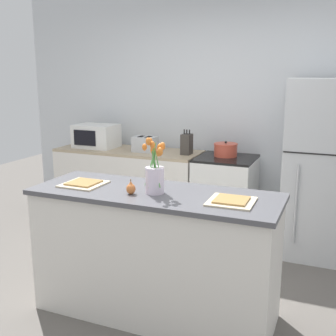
{
  "coord_description": "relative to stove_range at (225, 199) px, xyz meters",
  "views": [
    {
      "loc": [
        1.2,
        -2.63,
        1.79
      ],
      "look_at": [
        0.0,
        0.25,
        1.08
      ],
      "focal_mm": 45.0,
      "sensor_mm": 36.0,
      "label": 1
    }
  ],
  "objects": [
    {
      "name": "stove_range",
      "position": [
        0.0,
        0.0,
        0.0
      ],
      "size": [
        0.6,
        0.61,
        0.92
      ],
      "color": "silver",
      "rests_on": "ground_plane"
    },
    {
      "name": "back_counter",
      "position": [
        -1.16,
        0.0,
        0.0
      ],
      "size": [
        1.68,
        0.6,
        0.92
      ],
      "color": "silver",
      "rests_on": "ground_plane"
    },
    {
      "name": "microwave",
      "position": [
        -1.58,
        -0.0,
        0.59
      ],
      "size": [
        0.48,
        0.37,
        0.27
      ],
      "color": "white",
      "rests_on": "back_counter"
    },
    {
      "name": "back_wall",
      "position": [
        -0.1,
        0.4,
        0.89
      ],
      "size": [
        5.2,
        0.08,
        2.7
      ],
      "color": "silver",
      "rests_on": "ground_plane"
    },
    {
      "name": "toaster",
      "position": [
        -0.92,
        -0.04,
        0.55
      ],
      "size": [
        0.28,
        0.18,
        0.17
      ],
      "color": "#B7BABC",
      "rests_on": "back_counter"
    },
    {
      "name": "kitchen_island",
      "position": [
        -0.1,
        -1.6,
        0.02
      ],
      "size": [
        1.8,
        0.66,
        0.96
      ],
      "color": "silver",
      "rests_on": "ground_plane"
    },
    {
      "name": "plate_setting_right",
      "position": [
        0.47,
        -1.64,
        0.51
      ],
      "size": [
        0.3,
        0.3,
        0.02
      ],
      "color": "beige",
      "rests_on": "kitchen_island"
    },
    {
      "name": "refrigerator",
      "position": [
        0.95,
        0.0,
        0.41
      ],
      "size": [
        0.68,
        0.67,
        1.74
      ],
      "color": "#B7BABC",
      "rests_on": "ground_plane"
    },
    {
      "name": "flower_vase",
      "position": [
        -0.08,
        -1.63,
        0.64
      ],
      "size": [
        0.17,
        0.15,
        0.4
      ],
      "color": "silver",
      "rests_on": "kitchen_island"
    },
    {
      "name": "cooking_pot",
      "position": [
        -0.02,
        0.05,
        0.53
      ],
      "size": [
        0.25,
        0.25,
        0.16
      ],
      "color": "#CC4C38",
      "rests_on": "stove_range"
    },
    {
      "name": "knife_block",
      "position": [
        -0.44,
        0.0,
        0.57
      ],
      "size": [
        0.1,
        0.14,
        0.27
      ],
      "color": "#3D3833",
      "rests_on": "back_counter"
    },
    {
      "name": "ground_plane",
      "position": [
        -0.1,
        -1.6,
        -0.46
      ],
      "size": [
        10.0,
        10.0,
        0.0
      ],
      "primitive_type": "plane",
      "color": "#59544F"
    },
    {
      "name": "pear_figurine",
      "position": [
        -0.23,
        -1.72,
        0.54
      ],
      "size": [
        0.07,
        0.07,
        0.11
      ],
      "color": "#C66B33",
      "rests_on": "kitchen_island"
    },
    {
      "name": "plate_setting_left",
      "position": [
        -0.67,
        -1.64,
        0.51
      ],
      "size": [
        0.3,
        0.3,
        0.02
      ],
      "color": "beige",
      "rests_on": "kitchen_island"
    }
  ]
}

